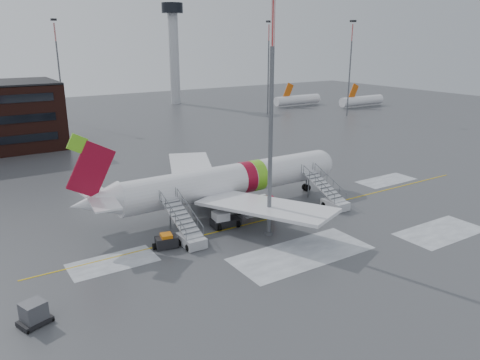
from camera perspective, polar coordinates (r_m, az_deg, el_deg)
ground at (r=56.75m, az=5.71°, el=-3.75°), size 260.00×260.00×0.00m
airliner at (r=56.15m, az=-1.92°, el=-0.22°), size 35.03×32.97×11.18m
airstair_fwd at (r=58.52m, az=11.04°, el=-2.24°), size 2.05×7.70×3.48m
airstair_aft at (r=47.89m, az=-6.37°, el=-6.44°), size 2.05×7.70×3.48m
pushback_tug at (r=51.62m, az=-1.99°, el=-4.89°), size 3.32×2.65×1.80m
uld_container at (r=38.25m, az=-23.82°, el=-14.72°), size 2.56×2.21×1.76m
baggage_tractor at (r=47.27m, az=-8.94°, el=-7.46°), size 2.90×1.68×1.45m
light_mast_near at (r=46.49m, az=3.79°, el=7.77°), size 1.20×1.20×24.27m
control_tower at (r=150.38m, az=-8.11°, el=16.33°), size 6.40×6.40×30.00m
light_mast_far_ne at (r=128.05m, az=3.49°, el=14.18°), size 1.20×1.20×24.25m
light_mast_far_n at (r=122.22m, az=-21.25°, el=12.97°), size 1.20×1.20×24.25m
light_mast_far_e at (r=127.90m, az=13.30°, el=13.77°), size 1.20×1.20×24.25m
distant_aircraft at (r=143.81m, az=9.61°, el=8.74°), size 35.00×18.00×8.00m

